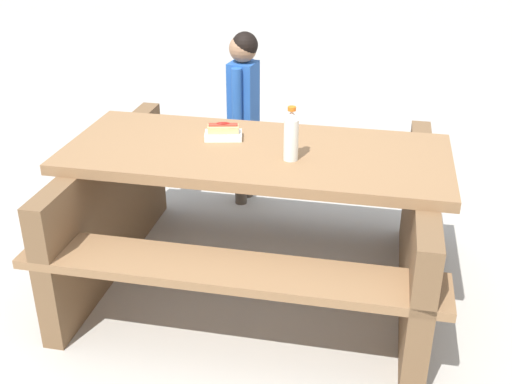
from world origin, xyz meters
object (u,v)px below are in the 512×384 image
at_px(picnic_table, 256,207).
at_px(soda_bottle, 291,136).
at_px(hotdog_tray, 223,132).
at_px(child_in_coat, 244,97).

bearing_deg(picnic_table, soda_bottle, 171.10).
bearing_deg(hotdog_tray, picnic_table, 169.10).
height_order(soda_bottle, hotdog_tray, soda_bottle).
bearing_deg(soda_bottle, child_in_coat, -48.30).
distance_m(soda_bottle, child_in_coat, 1.13).
bearing_deg(soda_bottle, picnic_table, -8.90).
relative_size(picnic_table, child_in_coat, 1.96).
bearing_deg(hotdog_tray, child_in_coat, -66.07).
bearing_deg(child_in_coat, hotdog_tray, 113.93).
xyz_separation_m(soda_bottle, child_in_coat, (0.74, -0.83, -0.17)).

